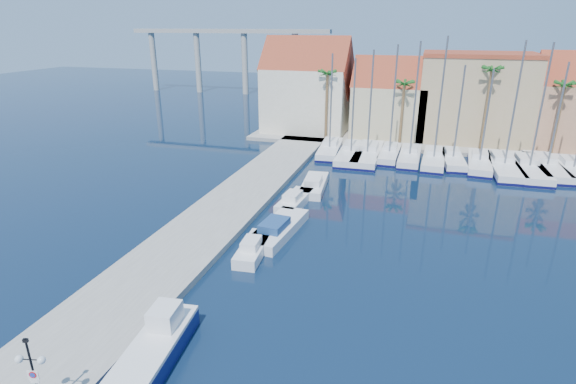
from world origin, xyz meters
name	(u,v)px	position (x,y,z in m)	size (l,w,h in m)	color
ground	(264,342)	(0.00, 0.00, 0.00)	(260.00, 260.00, 0.00)	black
quay_west	(217,217)	(-9.00, 13.50, 0.25)	(6.00, 77.00, 0.50)	gray
shore_north	(445,139)	(10.00, 48.00, 0.25)	(54.00, 16.00, 0.50)	gray
lamp_post	(31,365)	(-7.01, -7.24, 2.90)	(1.22, 0.53, 3.65)	black
fishing_boat	(157,344)	(-4.63, -2.48, 0.71)	(2.71, 6.33, 2.15)	#0E1256
motorboat_west_0	(253,248)	(-3.94, 8.71, 0.51)	(2.03, 5.16, 1.40)	white
motorboat_west_1	(278,228)	(-3.27, 12.32, 0.51)	(3.09, 7.60, 1.40)	white
motorboat_west_2	(294,200)	(-3.69, 18.47, 0.51)	(2.24, 5.78, 1.40)	white
motorboat_west_3	(314,185)	(-2.99, 23.08, 0.51)	(2.76, 6.82, 1.40)	white
sailboat_0	(330,149)	(-4.26, 36.75, 0.59)	(3.22, 9.49, 12.23)	white
sailboat_1	(352,153)	(-1.31, 35.60, 0.57)	(3.20, 10.94, 11.81)	white
sailboat_2	(368,154)	(0.66, 35.85, 0.57)	(3.02, 11.24, 12.78)	white
sailboat_3	(390,153)	(3.21, 36.69, 0.63)	(2.43, 8.45, 13.34)	white
sailboat_4	(410,156)	(5.63, 36.27, 0.62)	(2.57, 9.12, 13.72)	white
sailboat_5	(434,158)	(8.38, 35.89, 0.62)	(2.87, 9.42, 14.29)	white
sailboat_6	(452,159)	(10.47, 36.46, 0.59)	(3.00, 8.74, 11.28)	white
sailboat_7	(479,162)	(13.39, 35.92, 0.57)	(3.04, 9.48, 11.03)	white
sailboat_8	(503,165)	(15.83, 35.44, 0.58)	(3.51, 11.45, 13.94)	white
sailboat_9	(528,167)	(18.36, 35.35, 0.58)	(3.32, 11.23, 13.77)	white
sailboat_10	(545,166)	(20.30, 36.39, 0.57)	(3.61, 10.86, 11.86)	white
sailboat_11	(572,169)	(22.84, 36.08, 0.60)	(2.61, 9.73, 13.58)	white
building_0	(307,89)	(-10.00, 47.00, 6.52)	(12.30, 9.00, 13.50)	beige
building_1	(390,101)	(2.00, 47.00, 5.30)	(10.30, 8.00, 11.00)	#C6B78C
building_2	(474,97)	(13.00, 48.00, 6.26)	(14.20, 10.20, 11.50)	tan
building_3	(576,105)	(25.00, 47.00, 5.86)	(10.30, 8.00, 12.00)	tan
palm_0	(327,76)	(-6.00, 42.00, 9.08)	(2.60, 2.60, 10.15)	brown
palm_1	(404,86)	(4.00, 42.00, 8.14)	(2.60, 2.60, 9.15)	brown
palm_2	(492,73)	(14.00, 42.00, 10.02)	(2.60, 2.60, 11.15)	brown
palm_3	(565,87)	(22.00, 42.00, 8.61)	(2.60, 2.60, 9.65)	brown
viaduct	(224,48)	(-39.07, 82.00, 10.25)	(48.00, 2.20, 14.45)	#9E9E99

